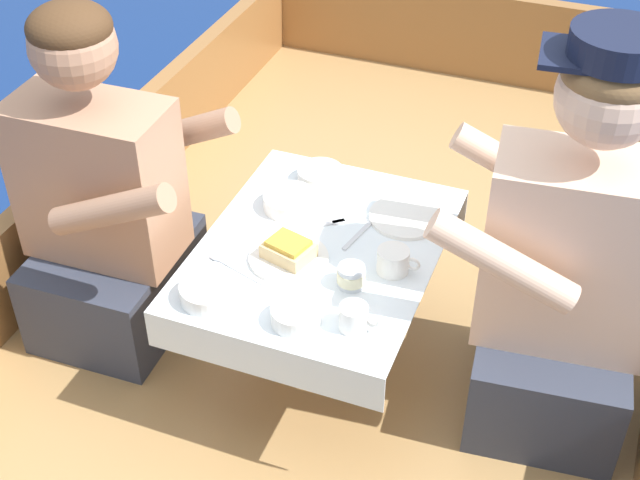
{
  "coord_description": "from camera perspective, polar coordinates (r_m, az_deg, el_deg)",
  "views": [
    {
      "loc": [
        0.62,
        -1.64,
        2.01
      ],
      "look_at": [
        0.0,
        -0.03,
        0.65
      ],
      "focal_mm": 50.0,
      "sensor_mm": 36.0,
      "label": 1
    }
  ],
  "objects": [
    {
      "name": "bowl_starboard_near",
      "position": [
        2.06,
        -7.1,
        -3.24
      ],
      "size": [
        0.14,
        0.14,
        0.04
      ],
      "color": "white",
      "rests_on": "cockpit_table"
    },
    {
      "name": "utensil_spoon_port",
      "position": [
        2.15,
        -5.85,
        -1.56
      ],
      "size": [
        0.17,
        0.07,
        0.01
      ],
      "rotation": [
        0.0,
        0.0,
        2.83
      ],
      "color": "silver",
      "rests_on": "cockpit_table"
    },
    {
      "name": "bow_coaming",
      "position": [
        3.78,
        9.92,
        12.82
      ],
      "size": [
        1.69,
        0.06,
        0.36
      ],
      "primitive_type": "cube",
      "color": "#936033",
      "rests_on": "boat_deck"
    },
    {
      "name": "coffee_cup_starboard",
      "position": [
        1.96,
        2.2,
        -4.95
      ],
      "size": [
        0.09,
        0.07,
        0.06
      ],
      "color": "white",
      "rests_on": "cockpit_table"
    },
    {
      "name": "ground_plane",
      "position": [
        2.66,
        0.26,
        -10.71
      ],
      "size": [
        60.0,
        60.0,
        0.0
      ],
      "primitive_type": "plane",
      "color": "navy"
    },
    {
      "name": "bowl_port_far",
      "position": [
        2.32,
        -1.96,
        2.55
      ],
      "size": [
        0.14,
        0.14,
        0.04
      ],
      "color": "white",
      "rests_on": "cockpit_table"
    },
    {
      "name": "boat_deck",
      "position": [
        2.57,
        0.27,
        -8.95
      ],
      "size": [
        1.81,
        3.53,
        0.24
      ],
      "primitive_type": "cube",
      "color": "#A87F4C",
      "rests_on": "ground_plane"
    },
    {
      "name": "bowl_port_near",
      "position": [
        2.42,
        0.02,
        4.2
      ],
      "size": [
        0.12,
        0.12,
        0.04
      ],
      "color": "white",
      "rests_on": "cockpit_table"
    },
    {
      "name": "coffee_cup_port",
      "position": [
        2.12,
        4.73,
        -1.3
      ],
      "size": [
        0.11,
        0.08,
        0.06
      ],
      "color": "white",
      "rests_on": "cockpit_table"
    },
    {
      "name": "tin_can",
      "position": [
        2.07,
        2.01,
        -2.33
      ],
      "size": [
        0.07,
        0.07,
        0.05
      ],
      "color": "silver",
      "rests_on": "cockpit_table"
    },
    {
      "name": "person_starboard",
      "position": [
        2.14,
        15.48,
        -2.18
      ],
      "size": [
        0.55,
        0.49,
        1.04
      ],
      "rotation": [
        0.0,
        0.0,
        3.25
      ],
      "color": "#333847",
      "rests_on": "boat_deck"
    },
    {
      "name": "plate_sandwich",
      "position": [
        2.16,
        -2.01,
        -1.16
      ],
      "size": [
        0.19,
        0.19,
        0.01
      ],
      "color": "white",
      "rests_on": "cockpit_table"
    },
    {
      "name": "utensil_knife_port",
      "position": [
        2.25,
        2.66,
        0.52
      ],
      "size": [
        0.05,
        0.17,
        0.0
      ],
      "rotation": [
        0.0,
        0.0,
        1.36
      ],
      "color": "silver",
      "rests_on": "cockpit_table"
    },
    {
      "name": "gunwale_port",
      "position": [
        2.74,
        -17.07,
        0.25
      ],
      "size": [
        0.06,
        3.53,
        0.32
      ],
      "primitive_type": "cube",
      "color": "#936033",
      "rests_on": "boat_deck"
    },
    {
      "name": "plate_bread",
      "position": [
        2.3,
        5.53,
        1.5
      ],
      "size": [
        0.19,
        0.19,
        0.01
      ],
      "color": "white",
      "rests_on": "cockpit_table"
    },
    {
      "name": "bowl_center_far",
      "position": [
        1.98,
        -1.56,
        -4.77
      ],
      "size": [
        0.11,
        0.11,
        0.04
      ],
      "color": "white",
      "rests_on": "cockpit_table"
    },
    {
      "name": "utensil_fork_port",
      "position": [
        2.27,
        -0.01,
        0.95
      ],
      "size": [
        0.14,
        0.12,
        0.0
      ],
      "rotation": [
        0.0,
        0.0,
        0.68
      ],
      "color": "silver",
      "rests_on": "cockpit_table"
    },
    {
      "name": "cockpit_table",
      "position": [
        2.23,
        0.0,
        -1.33
      ],
      "size": [
        0.57,
        0.73,
        0.39
      ],
      "color": "#B2B2B7",
      "rests_on": "boat_deck"
    },
    {
      "name": "sandwich",
      "position": [
        2.14,
        -2.03,
        -0.59
      ],
      "size": [
        0.13,
        0.12,
        0.05
      ],
      "rotation": [
        0.0,
        0.0,
        -0.27
      ],
      "color": "#E0BC7F",
      "rests_on": "plate_sandwich"
    },
    {
      "name": "person_port",
      "position": [
        2.4,
        -13.6,
        1.93
      ],
      "size": [
        0.53,
        0.45,
        0.96
      ],
      "rotation": [
        0.0,
        0.0,
        0.03
      ],
      "color": "#333847",
      "rests_on": "boat_deck"
    }
  ]
}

